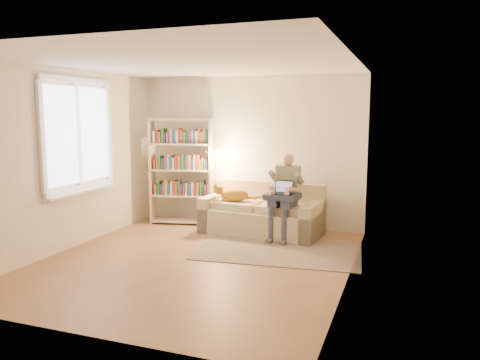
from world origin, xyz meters
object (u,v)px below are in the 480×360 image
at_px(person, 285,191).
at_px(cat, 233,194).
at_px(laptop, 280,190).
at_px(bookshelf, 182,166).
at_px(sofa, 262,215).

xyz_separation_m(person, cat, (-0.92, 0.11, -0.12)).
xyz_separation_m(laptop, bookshelf, (-1.92, 0.45, 0.26)).
xyz_separation_m(sofa, person, (0.43, -0.19, 0.46)).
distance_m(person, laptop, 0.12).
distance_m(cat, laptop, 0.90).
bearing_deg(bookshelf, sofa, -17.88).
bearing_deg(cat, laptop, -8.49).
bearing_deg(bookshelf, cat, -24.60).
relative_size(sofa, laptop, 6.56).
distance_m(sofa, bookshelf, 1.72).
height_order(sofa, person, person).
height_order(sofa, cat, sofa).
bearing_deg(sofa, person, -18.32).
bearing_deg(laptop, sofa, 147.64).
height_order(person, bookshelf, bookshelf).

